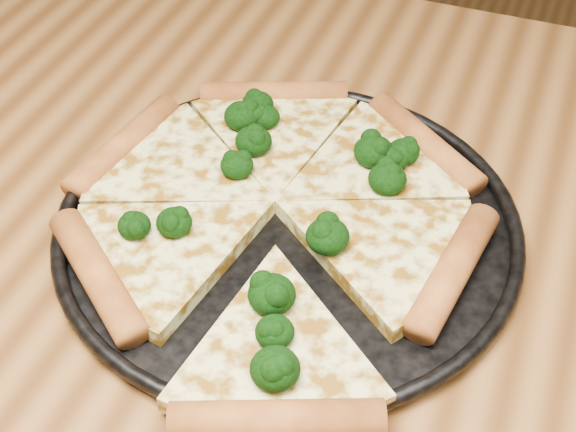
% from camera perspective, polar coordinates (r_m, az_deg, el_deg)
% --- Properties ---
extents(dining_table, '(1.20, 0.90, 0.75)m').
position_cam_1_polar(dining_table, '(0.63, 3.49, -13.26)').
color(dining_table, brown).
rests_on(dining_table, ground).
extents(pizza_pan, '(0.34, 0.34, 0.02)m').
position_cam_1_polar(pizza_pan, '(0.61, -0.00, -0.57)').
color(pizza_pan, black).
rests_on(pizza_pan, dining_table).
extents(pizza, '(0.32, 0.37, 0.02)m').
position_cam_1_polar(pizza, '(0.61, -0.90, 0.40)').
color(pizza, '#E5E08C').
rests_on(pizza, pizza_pan).
extents(broccoli_florets, '(0.18, 0.27, 0.02)m').
position_cam_1_polar(broccoli_florets, '(0.60, 0.13, 1.44)').
color(broccoli_florets, black).
rests_on(broccoli_florets, pizza).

